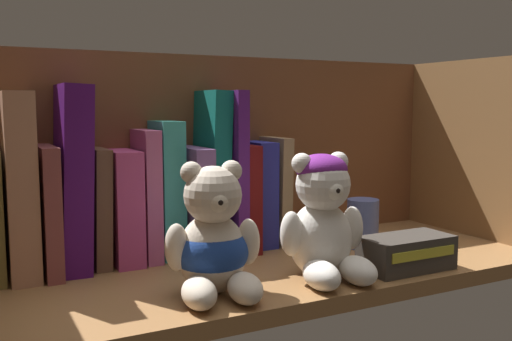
{
  "coord_description": "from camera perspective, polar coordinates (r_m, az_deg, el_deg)",
  "views": [
    {
      "loc": [
        -35.49,
        -63.38,
        22.86
      ],
      "look_at": [
        -2.59,
        0.0,
        14.71
      ],
      "focal_mm": 39.6,
      "sensor_mm": 36.0,
      "label": 1
    }
  ],
  "objects": [
    {
      "name": "book_4",
      "position": [
        0.78,
        -15.82,
        -3.47
      ],
      "size": [
        2.48,
        10.23,
        15.5
      ],
      "primitive_type": "cube",
      "rotation": [
        0.0,
        0.03,
        0.0
      ],
      "color": "brown",
      "rests_on": "shelf_board"
    },
    {
      "name": "book_1",
      "position": [
        0.76,
        -22.9,
        -1.24
      ],
      "size": [
        3.41,
        14.04,
        22.61
      ],
      "primitive_type": "cube",
      "color": "tan",
      "rests_on": "shelf_board"
    },
    {
      "name": "book_8",
      "position": [
        0.81,
        -6.92,
        -2.93
      ],
      "size": [
        2.71,
        14.44,
        15.23
      ],
      "primitive_type": "cube",
      "color": "#6F4B80",
      "rests_on": "shelf_board"
    },
    {
      "name": "book_6",
      "position": [
        0.79,
        -11.26,
        -2.35
      ],
      "size": [
        2.12,
        10.48,
        17.73
      ],
      "primitive_type": "cube",
      "color": "#A54B76",
      "rests_on": "shelf_board"
    },
    {
      "name": "shelf_side_panel_right",
      "position": [
        0.97,
        21.52,
        1.49
      ],
      "size": [
        1.6,
        30.9,
        30.28
      ],
      "primitive_type": "cube",
      "color": "olive",
      "rests_on": "ground"
    },
    {
      "name": "small_product_box",
      "position": [
        0.76,
        14.96,
        -8.02
      ],
      "size": [
        11.83,
        6.19,
        4.37
      ],
      "color": "#38332D",
      "rests_on": "shelf_board"
    },
    {
      "name": "teddy_bear_smaller",
      "position": [
        0.69,
        6.84,
        -4.92
      ],
      "size": [
        11.28,
        11.53,
        15.36
      ],
      "color": "white",
      "rests_on": "shelf_board"
    },
    {
      "name": "book_13",
      "position": [
        0.87,
        1.55,
        -1.95
      ],
      "size": [
        2.06,
        10.12,
        16.23
      ],
      "primitive_type": "cube",
      "rotation": [
        0.0,
        0.02,
        0.0
      ],
      "color": "#997F58",
      "rests_on": "shelf_board"
    },
    {
      "name": "book_10",
      "position": [
        0.83,
        -3.29,
        0.02
      ],
      "size": [
        1.69,
        13.81,
        23.03
      ],
      "primitive_type": "cube",
      "color": "#481660",
      "rests_on": "shelf_board"
    },
    {
      "name": "teddy_bear_larger",
      "position": [
        0.63,
        -4.33,
        -7.3
      ],
      "size": [
        11.06,
        11.77,
        14.92
      ],
      "color": "beige",
      "rests_on": "shelf_board"
    },
    {
      "name": "book_5",
      "position": [
        0.78,
        -13.52,
        -3.45
      ],
      "size": [
        3.57,
        11.5,
        15.1
      ],
      "primitive_type": "cube",
      "color": "#A6386D",
      "rests_on": "shelf_board"
    },
    {
      "name": "book_7",
      "position": [
        0.8,
        -9.18,
        -1.81
      ],
      "size": [
        3.14,
        9.02,
        18.85
      ],
      "primitive_type": "cube",
      "color": "teal",
      "rests_on": "shelf_board"
    },
    {
      "name": "book_12",
      "position": [
        0.85,
        -0.08,
        -2.27
      ],
      "size": [
        3.01,
        9.47,
        15.63
      ],
      "primitive_type": "cube",
      "color": "navy",
      "rests_on": "shelf_board"
    },
    {
      "name": "book_2",
      "position": [
        0.77,
        -20.47,
        -3.54
      ],
      "size": [
        2.0,
        14.89,
        16.07
      ],
      "primitive_type": "cube",
      "color": "brown",
      "rests_on": "shelf_board"
    },
    {
      "name": "shelf_board",
      "position": [
        0.76,
        1.77,
        -10.24
      ],
      "size": [
        73.32,
        28.5,
        2.0
      ],
      "primitive_type": "cube",
      "color": "olive",
      "rests_on": "ground"
    },
    {
      "name": "book_11",
      "position": [
        0.84,
        -1.86,
        -2.48
      ],
      "size": [
        2.07,
        13.55,
        15.4
      ],
      "primitive_type": "cube",
      "color": "#5C0E0E",
      "rests_on": "shelf_board"
    },
    {
      "name": "book_9",
      "position": [
        0.82,
        -4.94,
        -0.08
      ],
      "size": [
        3.53,
        10.91,
        23.11
      ],
      "primitive_type": "cube",
      "rotation": [
        0.0,
        0.04,
        0.0
      ],
      "color": "#0F6157",
      "rests_on": "shelf_board"
    },
    {
      "name": "pillar_candle",
      "position": [
        0.85,
        10.73,
        -5.28
      ],
      "size": [
        4.66,
        4.66,
        7.24
      ],
      "primitive_type": "cylinder",
      "color": "#4C5B99",
      "rests_on": "shelf_board"
    },
    {
      "name": "book_3",
      "position": [
        0.77,
        -18.24,
        -0.64
      ],
      "size": [
        4.42,
        12.67,
        23.65
      ],
      "primitive_type": "cube",
      "rotation": [
        0.0,
        0.04,
        0.0
      ],
      "color": "#430F5C",
      "rests_on": "shelf_board"
    },
    {
      "name": "shelf_back_panel",
      "position": [
        0.86,
        -3.02,
        1.37
      ],
      "size": [
        75.72,
        1.2,
        30.28
      ],
      "primitive_type": "cube",
      "color": "brown",
      "rests_on": "ground"
    }
  ]
}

